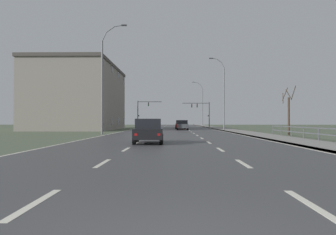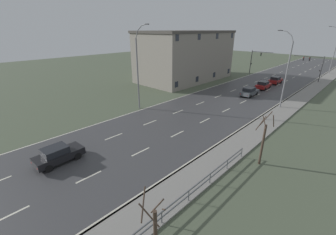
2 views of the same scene
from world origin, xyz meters
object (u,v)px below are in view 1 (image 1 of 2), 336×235
at_px(traffic_signal_left, 142,110).
at_px(car_far_right, 148,131).
at_px(street_lamp_distant, 202,105).
at_px(car_far_left, 180,125).
at_px(car_near_right, 181,124).
at_px(street_lamp_left_bank, 104,81).
at_px(brick_building, 80,98).
at_px(car_distant, 182,125).
at_px(traffic_signal_right, 202,110).
at_px(street_lamp_midground, 223,95).

bearing_deg(traffic_signal_left, car_far_right, -84.16).
bearing_deg(street_lamp_distant, car_far_right, -97.72).
bearing_deg(car_far_left, car_near_right, 88.20).
xyz_separation_m(street_lamp_left_bank, brick_building, (-8.37, 20.51, -0.34)).
relative_size(car_far_left, car_distant, 1.00).
relative_size(street_lamp_distant, traffic_signal_left, 1.98).
distance_m(street_lamp_left_bank, car_far_left, 26.29).
distance_m(traffic_signal_right, traffic_signal_left, 13.24).
xyz_separation_m(street_lamp_left_bank, car_far_left, (8.68, 24.32, -4.93)).
distance_m(car_near_right, brick_building, 20.47).
bearing_deg(car_far_right, car_distant, 82.17).
distance_m(street_lamp_midground, car_near_right, 17.47).
bearing_deg(car_far_left, street_lamp_left_bank, -110.20).
height_order(street_lamp_midground, brick_building, street_lamp_midground).
distance_m(car_far_right, brick_building, 37.76).
distance_m(street_lamp_left_bank, car_distant, 20.34).
bearing_deg(street_lamp_midground, car_near_right, 111.16).
bearing_deg(car_distant, brick_building, 170.80).
bearing_deg(traffic_signal_left, street_lamp_midground, -58.17).
relative_size(traffic_signal_right, car_distant, 1.47).
height_order(traffic_signal_right, car_far_right, traffic_signal_right).
xyz_separation_m(traffic_signal_right, traffic_signal_left, (-13.23, -0.37, -0.01)).
height_order(street_lamp_distant, brick_building, street_lamp_distant).
height_order(traffic_signal_right, car_distant, traffic_signal_right).
distance_m(car_far_left, car_far_right, 38.58).
relative_size(street_lamp_distant, car_far_left, 2.86).
height_order(street_lamp_left_bank, brick_building, street_lamp_left_bank).
relative_size(traffic_signal_left, car_far_right, 1.43).
height_order(traffic_signal_right, car_far_left, traffic_signal_right).
relative_size(street_lamp_left_bank, car_distant, 2.86).
height_order(street_lamp_midground, car_distant, street_lamp_midground).
relative_size(street_lamp_distant, traffic_signal_right, 1.95).
xyz_separation_m(car_near_right, brick_building, (-17.19, -10.13, 4.59)).
bearing_deg(street_lamp_left_bank, traffic_signal_left, 89.21).
relative_size(car_far_right, brick_building, 0.19).
bearing_deg(car_far_left, street_lamp_distant, 76.94).
bearing_deg(traffic_signal_left, car_distant, -67.82).
bearing_deg(car_far_right, car_near_right, 83.78).
bearing_deg(car_far_right, traffic_signal_left, 93.39).
distance_m(street_lamp_distant, traffic_signal_right, 13.91).
xyz_separation_m(street_lamp_left_bank, car_near_right, (8.82, 30.64, -4.93)).
bearing_deg(car_near_right, car_distant, -90.71).
distance_m(street_lamp_midground, street_lamp_distant, 37.29).
relative_size(traffic_signal_right, traffic_signal_left, 1.01).
height_order(street_lamp_midground, traffic_signal_left, street_lamp_midground).
bearing_deg(car_far_right, traffic_signal_right, 79.02).
relative_size(street_lamp_midground, traffic_signal_left, 1.85).
xyz_separation_m(traffic_signal_right, car_near_right, (-4.94, -7.82, -3.15)).
height_order(street_lamp_left_bank, car_far_left, street_lamp_left_bank).
relative_size(street_lamp_left_bank, car_far_right, 2.82).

